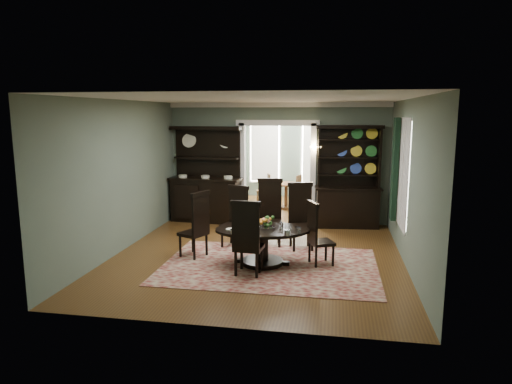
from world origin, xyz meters
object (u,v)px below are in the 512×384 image
sideboard (206,188)px  parlor_table (286,192)px  dining_table (262,240)px  welsh_dresser (348,190)px

sideboard → parlor_table: bearing=49.7°
dining_table → welsh_dresser: (1.58, 3.19, 0.42)m
dining_table → parlor_table: 5.05m
dining_table → parlor_table: size_ratio=2.31×
sideboard → parlor_table: 2.65m
dining_table → sideboard: size_ratio=0.77×
sideboard → parlor_table: sideboard is taller
welsh_dresser → parlor_table: 2.55m
dining_table → welsh_dresser: welsh_dresser is taller
dining_table → parlor_table: parlor_table is taller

